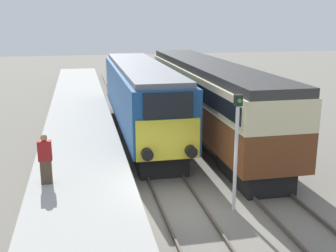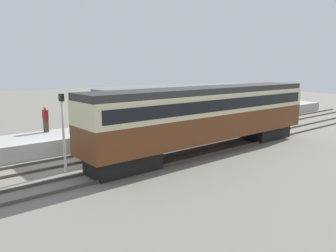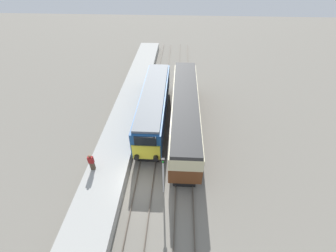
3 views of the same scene
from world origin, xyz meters
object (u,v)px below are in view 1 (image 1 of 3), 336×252
passenger_carriage (208,93)px  signal_post (236,143)px  person_on_platform (45,159)px  locomotive (141,96)px

passenger_carriage → signal_post: size_ratio=4.24×
signal_post → person_on_platform: bearing=168.2°
locomotive → person_on_platform: 9.53m
person_on_platform → signal_post: size_ratio=0.43×
passenger_carriage → signal_post: passenger_carriage is taller
person_on_platform → signal_post: (6.12, -1.28, 0.54)m
passenger_carriage → person_on_platform: (-7.82, -7.28, -0.63)m
person_on_platform → signal_post: signal_post is taller
locomotive → passenger_carriage: passenger_carriage is taller
passenger_carriage → person_on_platform: size_ratio=9.94×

